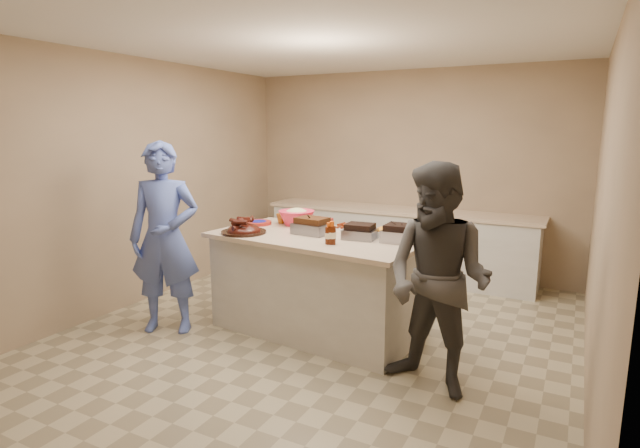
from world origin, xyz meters
The scene contains 20 objects.
room centered at (0.00, 0.00, 0.00)m, with size 4.50×5.00×2.70m, color #9E8465, non-canonical shape.
back_counter centered at (0.00, 2.20, 0.45)m, with size 3.60×0.64×0.90m, color beige, non-canonical shape.
island centered at (-0.06, 0.04, 0.00)m, with size 2.00×1.05×0.95m, color beige, non-canonical shape.
rib_platter centered at (-0.74, -0.19, 0.95)m, with size 0.43×0.43×0.17m, color #45130B, non-canonical shape.
pulled_pork_tray centered at (-0.14, 0.08, 0.95)m, with size 0.34×0.25×0.10m, color #47230F.
brisket_tray centered at (0.35, 0.09, 0.95)m, with size 0.29×0.24×0.09m, color black.
roasting_pan centered at (0.71, 0.14, 0.95)m, with size 0.27×0.27×0.11m, color gray.
coleslaw_bowl centered at (-0.50, 0.40, 0.95)m, with size 0.38×0.38×0.26m, color #F42A4C, non-canonical shape.
sausage_plate centered at (0.08, 0.46, 0.95)m, with size 0.28×0.28×0.05m, color silver.
mac_cheese_dish centered at (0.57, 0.28, 0.95)m, with size 0.29×0.21×0.08m, color orange.
bbq_bottle_a centered at (0.19, -0.23, 0.95)m, with size 0.06×0.06×0.19m, color #3D1305.
bbq_bottle_b centered at (0.22, -0.22, 0.95)m, with size 0.07×0.07×0.20m, color #3D1305.
mustard_bottle centered at (-0.16, 0.32, 0.95)m, with size 0.04×0.04×0.12m, color #DCA200.
sauce_bowl centered at (-0.18, 0.24, 0.95)m, with size 0.15×0.05×0.15m, color silver.
plate_stack_large centered at (-0.87, 0.24, 0.95)m, with size 0.28×0.28×0.03m, color maroon.
plate_stack_small centered at (-0.96, 0.12, 0.95)m, with size 0.17×0.17×0.02m, color maroon.
plastic_cup centered at (-0.69, 0.41, 0.95)m, with size 0.11×0.10×0.11m, color #A95B11.
basket_stack centered at (-0.19, 0.40, 0.95)m, with size 0.19×0.14×0.09m, color maroon.
guest_blue centered at (-1.36, -0.61, 0.00)m, with size 0.67×1.83×0.44m, color #5167BD.
guest_gray centered at (1.24, -0.54, 0.00)m, with size 0.83×1.71×0.65m, color #484540.
Camera 1 is at (2.09, -4.01, 1.93)m, focal length 28.00 mm.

